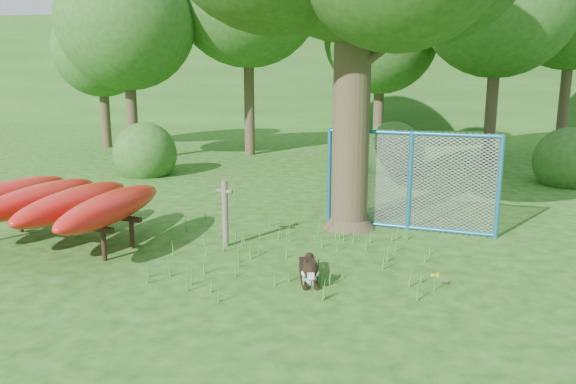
# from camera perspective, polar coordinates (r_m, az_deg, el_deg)

# --- Properties ---
(ground) EXTENTS (80.00, 80.00, 0.00)m
(ground) POSITION_cam_1_polar(r_m,az_deg,el_deg) (8.19, -2.80, -8.55)
(ground) COLOR #1B4E0F
(ground) RESTS_ON ground
(wooden_post) EXTENTS (0.31, 0.16, 1.13)m
(wooden_post) POSITION_cam_1_polar(r_m,az_deg,el_deg) (9.44, -6.41, -2.04)
(wooden_post) COLOR brown
(wooden_post) RESTS_ON ground
(kayak_rack) EXTENTS (3.27, 3.51, 1.01)m
(kayak_rack) POSITION_cam_1_polar(r_m,az_deg,el_deg) (10.18, -22.51, -0.84)
(kayak_rack) COLOR black
(kayak_rack) RESTS_ON ground
(husky_dog) EXTENTS (0.38, 0.98, 0.44)m
(husky_dog) POSITION_cam_1_polar(r_m,az_deg,el_deg) (7.96, 2.14, -7.98)
(husky_dog) COLOR black
(husky_dog) RESTS_ON ground
(fence_section) EXTENTS (3.12, 0.69, 3.08)m
(fence_section) POSITION_cam_1_polar(r_m,az_deg,el_deg) (10.54, 12.27, 1.09)
(fence_section) COLOR teal
(fence_section) RESTS_ON ground
(wildflower_clump) EXTENTS (0.12, 0.10, 0.25)m
(wildflower_clump) POSITION_cam_1_polar(r_m,az_deg,el_deg) (7.86, 14.74, -8.32)
(wildflower_clump) COLOR #43832A
(wildflower_clump) RESTS_ON ground
(bg_tree_a) EXTENTS (4.40, 4.40, 6.70)m
(bg_tree_a) POSITION_cam_1_polar(r_m,az_deg,el_deg) (19.37, -16.09, 16.35)
(bg_tree_a) COLOR #3B3020
(bg_tree_a) RESTS_ON ground
(bg_tree_c) EXTENTS (4.00, 4.00, 6.12)m
(bg_tree_c) POSITION_cam_1_polar(r_m,az_deg,el_deg) (20.53, 9.41, 15.32)
(bg_tree_c) COLOR #3B3020
(bg_tree_c) RESTS_ON ground
(bg_tree_e) EXTENTS (4.60, 4.60, 7.55)m
(bg_tree_e) POSITION_cam_1_polar(r_m,az_deg,el_deg) (22.53, 27.06, 16.78)
(bg_tree_e) COLOR #3B3020
(bg_tree_e) RESTS_ON ground
(bg_tree_f) EXTENTS (3.60, 3.60, 5.55)m
(bg_tree_f) POSITION_cam_1_polar(r_m,az_deg,el_deg) (23.11, -18.47, 13.56)
(bg_tree_f) COLOR #3B3020
(bg_tree_f) RESTS_ON ground
(shrub_left) EXTENTS (1.80, 1.80, 1.80)m
(shrub_left) POSITION_cam_1_polar(r_m,az_deg,el_deg) (16.65, -14.20, 1.72)
(shrub_left) COLOR #24561B
(shrub_left) RESTS_ON ground
(shrub_right) EXTENTS (1.80, 1.80, 1.80)m
(shrub_right) POSITION_cam_1_polar(r_m,az_deg,el_deg) (16.48, 26.45, 0.71)
(shrub_right) COLOR #24561B
(shrub_right) RESTS_ON ground
(shrub_mid) EXTENTS (1.80, 1.80, 1.80)m
(shrub_mid) POSITION_cam_1_polar(r_m,az_deg,el_deg) (16.74, 10.56, 1.94)
(shrub_mid) COLOR #24561B
(shrub_mid) RESTS_ON ground
(wooded_hillside) EXTENTS (80.00, 12.00, 6.00)m
(wooded_hillside) POSITION_cam_1_polar(r_m,az_deg,el_deg) (35.53, 7.02, 12.15)
(wooded_hillside) COLOR #24561B
(wooded_hillside) RESTS_ON ground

